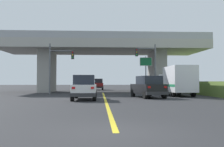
% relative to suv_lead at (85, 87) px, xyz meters
% --- Properties ---
extents(ground, '(160.00, 160.00, 0.00)m').
position_rel_suv_lead_xyz_m(ground, '(1.71, 15.53, -1.01)').
color(ground, '#2B2B2D').
extents(overpass_bridge, '(28.79, 9.40, 8.00)m').
position_rel_suv_lead_xyz_m(overpass_bridge, '(1.71, 15.53, 4.64)').
color(overpass_bridge, '#A8A59E').
rests_on(overpass_bridge, ground).
extents(lane_divider_stripe, '(0.20, 26.14, 0.01)m').
position_rel_suv_lead_xyz_m(lane_divider_stripe, '(1.71, -0.45, -1.01)').
color(lane_divider_stripe, yellow).
rests_on(lane_divider_stripe, ground).
extents(suv_lead, '(1.94, 4.59, 2.02)m').
position_rel_suv_lead_xyz_m(suv_lead, '(0.00, 0.00, 0.00)').
color(suv_lead, silver).
rests_on(suv_lead, ground).
extents(suv_crossing, '(2.77, 4.78, 2.02)m').
position_rel_suv_lead_xyz_m(suv_crossing, '(5.76, 2.20, 0.00)').
color(suv_crossing, black).
rests_on(suv_crossing, ground).
extents(box_truck, '(2.33, 6.49, 3.08)m').
position_rel_suv_lead_xyz_m(box_truck, '(9.46, 5.11, 0.60)').
color(box_truck, silver).
rests_on(box_truck, ground).
extents(sedan_oncoming, '(2.05, 4.34, 2.02)m').
position_rel_suv_lead_xyz_m(sedan_oncoming, '(0.92, 24.48, -0.00)').
color(sedan_oncoming, maroon).
rests_on(sedan_oncoming, ground).
extents(traffic_signal_nearside, '(2.51, 0.36, 6.01)m').
position_rel_suv_lead_xyz_m(traffic_signal_nearside, '(7.19, 8.77, 2.83)').
color(traffic_signal_nearside, '#56595E').
rests_on(traffic_signal_nearside, ground).
extents(traffic_signal_farside, '(2.89, 0.36, 5.93)m').
position_rel_suv_lead_xyz_m(traffic_signal_farside, '(-3.63, 8.34, 2.67)').
color(traffic_signal_farside, '#56595E').
rests_on(traffic_signal_farside, ground).
extents(highway_sign, '(1.64, 0.17, 4.92)m').
position_rel_suv_lead_xyz_m(highway_sign, '(7.50, 12.39, 2.63)').
color(highway_sign, slate).
rests_on(highway_sign, ground).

